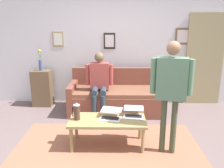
{
  "coord_description": "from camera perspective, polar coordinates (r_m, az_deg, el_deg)",
  "views": [
    {
      "loc": [
        -0.04,
        3.16,
        1.9
      ],
      "look_at": [
        0.04,
        -0.85,
        0.8
      ],
      "focal_mm": 37.67,
      "sensor_mm": 36.0,
      "label": 1
    }
  ],
  "objects": [
    {
      "name": "ground_plane",
      "position": [
        3.69,
        0.35,
        -15.68
      ],
      "size": [
        7.68,
        7.68,
        0.0
      ],
      "primitive_type": "plane",
      "color": "#6F5C5B"
    },
    {
      "name": "area_rug",
      "position": [
        3.73,
        -1.12,
        -15.26
      ],
      "size": [
        2.84,
        1.69,
        0.01
      ],
      "primitive_type": "cube",
      "color": "#9E6349",
      "rests_on": "ground_plane"
    },
    {
      "name": "back_wall",
      "position": [
        5.39,
        0.67,
        9.51
      ],
      "size": [
        7.04,
        0.11,
        2.7
      ],
      "color": "silver",
      "rests_on": "ground_plane"
    },
    {
      "name": "interior_door",
      "position": [
        5.7,
        21.5,
        5.46
      ],
      "size": [
        0.82,
        0.09,
        2.05
      ],
      "color": "tan",
      "rests_on": "ground_plane"
    },
    {
      "name": "couch",
      "position": [
        5.02,
        1.09,
        -3.18
      ],
      "size": [
        1.95,
        0.89,
        0.88
      ],
      "color": "brown",
      "rests_on": "ground_plane"
    },
    {
      "name": "coffee_table",
      "position": [
        3.64,
        -1.1,
        -9.25
      ],
      "size": [
        1.16,
        0.55,
        0.44
      ],
      "color": "#9B8651",
      "rests_on": "ground_plane"
    },
    {
      "name": "laptop_left",
      "position": [
        3.64,
        -0.35,
        -7.66
      ],
      "size": [
        0.38,
        0.38,
        0.12
      ],
      "color": "silver",
      "rests_on": "coffee_table"
    },
    {
      "name": "laptop_center",
      "position": [
        3.72,
        5.25,
        -7.21
      ],
      "size": [
        0.33,
        0.34,
        0.12
      ],
      "color": "silver",
      "rests_on": "coffee_table"
    },
    {
      "name": "french_press",
      "position": [
        3.6,
        -8.54,
        -6.74
      ],
      "size": [
        0.12,
        0.1,
        0.27
      ],
      "color": "#4C3323",
      "rests_on": "coffee_table"
    },
    {
      "name": "side_shelf",
      "position": [
        5.54,
        -16.52,
        -0.94
      ],
      "size": [
        0.42,
        0.32,
        0.81
      ],
      "color": "brown",
      "rests_on": "ground_plane"
    },
    {
      "name": "flower_vase",
      "position": [
        5.41,
        -17.01,
        5.05
      ],
      "size": [
        0.09,
        0.09,
        0.47
      ],
      "color": "#405087",
      "rests_on": "side_shelf"
    },
    {
      "name": "person_standing",
      "position": [
        3.33,
        14.18,
        0.0
      ],
      "size": [
        0.58,
        0.26,
        1.64
      ],
      "color": "#444E35",
      "rests_on": "ground_plane"
    },
    {
      "name": "person_seated",
      "position": [
        4.69,
        -3.11,
        0.86
      ],
      "size": [
        0.55,
        0.51,
        1.28
      ],
      "color": "#2C3947",
      "rests_on": "ground_plane"
    }
  ]
}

